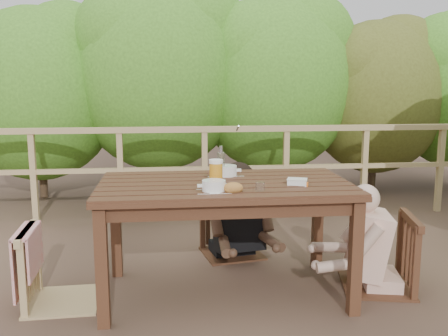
{
  "coord_description": "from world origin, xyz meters",
  "views": [
    {
      "loc": [
        -0.37,
        -3.38,
        1.51
      ],
      "look_at": [
        0.0,
        0.05,
        0.9
      ],
      "focal_mm": 40.44,
      "sensor_mm": 36.0,
      "label": 1
    }
  ],
  "objects": [
    {
      "name": "soup_far",
      "position": [
        0.03,
        0.23,
        0.84
      ],
      "size": [
        0.27,
        0.27,
        0.09
      ],
      "primitive_type": "cylinder",
      "color": "white",
      "rests_on": "table"
    },
    {
      "name": "chair_right",
      "position": [
        1.12,
        -0.01,
        0.51
      ],
      "size": [
        0.6,
        0.6,
        1.03
      ],
      "primitive_type": "cube",
      "rotation": [
        0.0,
        0.0,
        -1.78
      ],
      "color": "#3D2315",
      "rests_on": "ground"
    },
    {
      "name": "soup_near",
      "position": [
        -0.1,
        -0.27,
        0.84
      ],
      "size": [
        0.25,
        0.25,
        0.08
      ],
      "primitive_type": "cylinder",
      "color": "white",
      "rests_on": "table"
    },
    {
      "name": "railing",
      "position": [
        0.0,
        2.0,
        0.51
      ],
      "size": [
        5.6,
        0.1,
        1.01
      ],
      "primitive_type": "cube",
      "color": "tan",
      "rests_on": "ground"
    },
    {
      "name": "table",
      "position": [
        0.0,
        0.0,
        0.4
      ],
      "size": [
        1.72,
        0.97,
        0.79
      ],
      "primitive_type": "cube",
      "color": "#3D2315",
      "rests_on": "ground"
    },
    {
      "name": "diner_right",
      "position": [
        1.15,
        -0.01,
        0.63
      ],
      "size": [
        0.72,
        0.63,
        1.26
      ],
      "primitive_type": null,
      "rotation": [
        0.0,
        0.0,
        1.37
      ],
      "color": "#DCAB96",
      "rests_on": "ground"
    },
    {
      "name": "bottle",
      "position": [
        -0.01,
        0.19,
        0.92
      ],
      "size": [
        0.06,
        0.06,
        0.24
      ],
      "primitive_type": "cylinder",
      "color": "silver",
      "rests_on": "table"
    },
    {
      "name": "beer_glass",
      "position": [
        -0.06,
        -0.05,
        0.88
      ],
      "size": [
        0.09,
        0.09,
        0.18
      ],
      "primitive_type": "cylinder",
      "color": "gold",
      "rests_on": "table"
    },
    {
      "name": "tumbler",
      "position": [
        0.19,
        -0.29,
        0.83
      ],
      "size": [
        0.06,
        0.06,
        0.07
      ],
      "primitive_type": "cylinder",
      "color": "white",
      "rests_on": "table"
    },
    {
      "name": "chair_far",
      "position": [
        0.15,
        0.8,
        0.49
      ],
      "size": [
        0.57,
        0.57,
        0.98
      ],
      "primitive_type": "cube",
      "rotation": [
        0.0,
        0.0,
        0.19
      ],
      "color": "#3D2315",
      "rests_on": "ground"
    },
    {
      "name": "woman",
      "position": [
        0.15,
        0.82,
        0.63
      ],
      "size": [
        0.62,
        0.72,
        1.27
      ],
      "primitive_type": null,
      "rotation": [
        0.0,
        0.0,
        3.33
      ],
      "color": "black",
      "rests_on": "ground"
    },
    {
      "name": "hedge_row",
      "position": [
        0.4,
        3.2,
        1.9
      ],
      "size": [
        6.6,
        1.6,
        3.8
      ],
      "primitive_type": null,
      "color": "#3E731F",
      "rests_on": "ground"
    },
    {
      "name": "bread_roll",
      "position": [
        0.02,
        -0.3,
        0.83
      ],
      "size": [
        0.13,
        0.1,
        0.07
      ],
      "primitive_type": "ellipsoid",
      "color": "#A77829",
      "rests_on": "table"
    },
    {
      "name": "chair_left",
      "position": [
        -1.12,
        -0.03,
        0.5
      ],
      "size": [
        0.52,
        0.52,
        1.0
      ],
      "primitive_type": "cube",
      "rotation": [
        0.0,
        0.0,
        1.61
      ],
      "color": "tan",
      "rests_on": "ground"
    },
    {
      "name": "butter_tub",
      "position": [
        0.47,
        -0.14,
        0.82
      ],
      "size": [
        0.16,
        0.13,
        0.06
      ],
      "primitive_type": "cube",
      "rotation": [
        0.0,
        0.0,
        -0.33
      ],
      "color": "white",
      "rests_on": "table"
    },
    {
      "name": "ground",
      "position": [
        0.0,
        0.0,
        0.0
      ],
      "size": [
        60.0,
        60.0,
        0.0
      ],
      "primitive_type": "plane",
      "color": "brown",
      "rests_on": "ground"
    }
  ]
}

